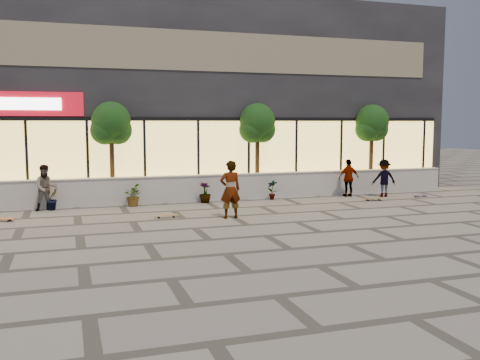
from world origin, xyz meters
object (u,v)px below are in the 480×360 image
object	(u,v)px
skater_center	(230,190)
skateboard_center	(166,216)
skateboard_right_near	(374,199)
skateboard_right_far	(421,195)
skater_right_near	(349,178)
skater_right_far	(384,178)
skateboard_left	(1,219)
skater_left	(46,188)
tree_mideast	(257,125)
tree_east	(372,125)
tree_midwest	(111,126)

from	to	relation	value
skater_center	skateboard_center	xyz separation A→B (m)	(-1.98, 0.69, -0.86)
skateboard_right_near	skateboard_right_far	xyz separation A→B (m)	(2.50, 0.36, -0.01)
skater_center	skater_right_near	distance (m)	7.09
skater_right_far	skateboard_center	world-z (taller)	skater_right_far
skater_right_far	skateboard_left	bearing A→B (deg)	15.37
skater_left	skateboard_right_far	distance (m)	14.89
skater_left	skateboard_center	bearing A→B (deg)	-44.56
skater_center	tree_mideast	bearing A→B (deg)	-119.55
skater_right_near	tree_mideast	bearing A→B (deg)	-20.33
tree_mideast	skater_center	xyz separation A→B (m)	(-2.65, -4.77, -2.04)
skater_right_near	tree_east	bearing A→B (deg)	-142.82
skater_left	skateboard_right_near	world-z (taller)	skater_left
skater_right_far	skateboard_right_far	world-z (taller)	skater_right_far
tree_east	skateboard_right_far	distance (m)	3.91
skater_right_far	skateboard_right_near	world-z (taller)	skater_right_far
tree_east	skater_left	xyz separation A→B (m)	(-13.90, -1.40, -2.17)
skater_right_far	skateboard_right_near	xyz separation A→B (m)	(-1.03, -0.89, -0.70)
tree_east	skateboard_center	distance (m)	11.31
skateboard_center	tree_mideast	bearing A→B (deg)	41.17
skateboard_left	skateboard_right_near	xyz separation A→B (m)	(13.63, 0.30, -0.00)
skater_left	skateboard_left	size ratio (longest dim) A/B	1.91
tree_east	skater_center	distance (m)	9.66
skater_right_near	skateboard_center	xyz separation A→B (m)	(-8.22, -2.68, -0.71)
tree_mideast	skater_right_near	size ratio (longest dim) A/B	2.48
tree_midwest	skateboard_left	bearing A→B (deg)	-140.05
tree_midwest	skateboard_right_near	bearing A→B (deg)	-15.72
tree_midwest	skateboard_left	world-z (taller)	tree_midwest
skater_center	skater_right_far	distance (m)	8.14
tree_midwest	skater_center	size ratio (longest dim) A/B	2.08
skateboard_center	skateboard_right_far	xyz separation A→B (m)	(11.07, 1.65, -0.00)
tree_mideast	skateboard_left	bearing A→B (deg)	-162.28
skater_right_near	skateboard_center	bearing A→B (deg)	19.08
tree_mideast	skateboard_center	distance (m)	6.83
tree_mideast	skater_right_near	distance (m)	4.43
skater_right_far	skateboard_left	size ratio (longest dim) A/B	1.83
skater_right_near	skateboard_right_near	distance (m)	1.60
tree_midwest	skateboard_center	distance (m)	5.20
skater_center	skater_left	world-z (taller)	skater_center
tree_mideast	skateboard_left	xyz separation A→B (m)	(-9.70, -3.10, -2.90)
tree_midwest	skater_center	distance (m)	6.18
skateboard_right_near	skateboard_center	bearing A→B (deg)	-163.41
skateboard_right_far	skater_right_near	bearing A→B (deg)	154.91
skateboard_left	tree_mideast	bearing A→B (deg)	36.99
skater_center	tree_east	bearing A→B (deg)	-150.15
tree_mideast	tree_east	xyz separation A→B (m)	(5.50, 0.00, 0.00)
skater_center	skater_left	xyz separation A→B (m)	(-5.75, 3.37, -0.12)
skater_center	skateboard_right_near	bearing A→B (deg)	-163.78
skater_left	skateboard_center	world-z (taller)	skater_left
skater_right_near	skateboard_right_far	xyz separation A→B (m)	(2.85, -1.03, -0.72)
tree_midwest	skater_right_near	world-z (taller)	tree_midwest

